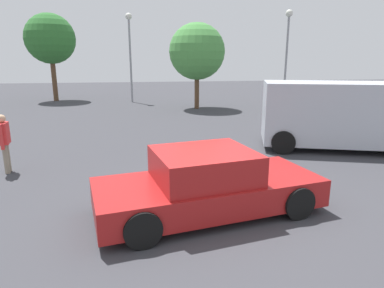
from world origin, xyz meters
name	(u,v)px	position (x,y,z in m)	size (l,w,h in m)	color
ground_plane	(206,212)	(0.00, 0.00, 0.00)	(80.00, 80.00, 0.00)	#38383D
sedan_foreground	(207,185)	(0.01, 0.01, 0.58)	(4.64, 2.54, 1.28)	maroon
dog	(236,155)	(1.48, 2.91, 0.28)	(0.50, 0.42, 0.43)	olive
van_white	(342,114)	(5.47, 4.08, 1.21)	(5.52, 3.55, 2.24)	#B2B7C1
pedestrian	(4,139)	(-4.79, 3.25, 0.93)	(0.29, 0.57, 1.58)	gray
light_post_near	(287,41)	(8.30, 14.80, 4.09)	(0.44, 0.44, 5.97)	gray
light_post_far	(130,42)	(-1.61, 18.17, 4.11)	(0.44, 0.44, 5.99)	gray
tree_back_left	(197,52)	(2.37, 14.31, 3.41)	(3.34, 3.34, 5.09)	brown
tree_back_center	(50,39)	(-7.17, 19.95, 4.36)	(3.49, 3.49, 6.12)	brown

